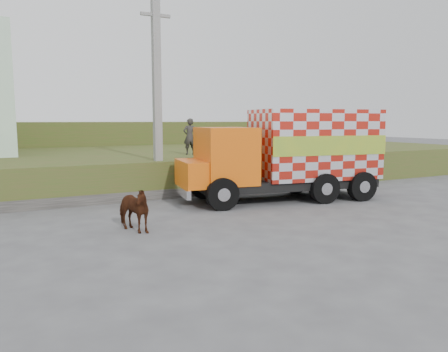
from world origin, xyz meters
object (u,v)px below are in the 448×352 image
utility_pole (157,96)px  cow (131,209)px  pedestrian (190,137)px  cargo_truck (290,154)px

utility_pole → cow: (-2.49, -5.00, -3.43)m
cow → pedestrian: 9.03m
utility_pole → cargo_truck: bearing=-32.2°
cargo_truck → utility_pole: bearing=156.4°
utility_pole → cargo_truck: size_ratio=0.97×
cow → pedestrian: bearing=36.0°
pedestrian → utility_pole: bearing=50.9°
cargo_truck → cow: 7.39m
cow → pedestrian: pedestrian is taller
pedestrian → cow: bearing=62.3°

